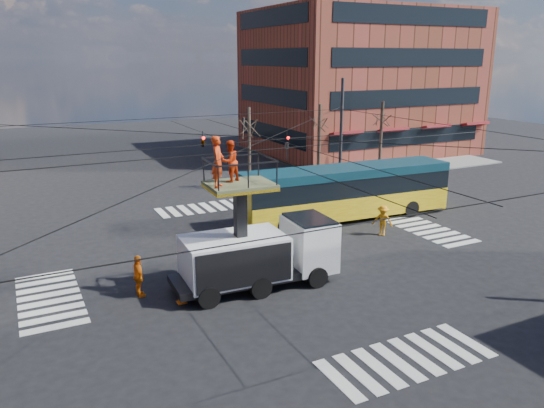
{
  "coord_description": "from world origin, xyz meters",
  "views": [
    {
      "loc": [
        -10.72,
        -21.66,
        9.45
      ],
      "look_at": [
        0.92,
        1.61,
        2.24
      ],
      "focal_mm": 35.0,
      "sensor_mm": 36.0,
      "label": 1
    }
  ],
  "objects_px": {
    "traffic_cone": "(181,295)",
    "flagger": "(383,220)",
    "city_bus": "(346,191)",
    "utility_truck": "(258,239)",
    "worker_ground": "(139,276)"
  },
  "relations": [
    {
      "from": "traffic_cone",
      "to": "flagger",
      "type": "distance_m",
      "value": 12.79
    },
    {
      "from": "city_bus",
      "to": "flagger",
      "type": "height_order",
      "value": "city_bus"
    },
    {
      "from": "city_bus",
      "to": "traffic_cone",
      "type": "bearing_deg",
      "value": -148.57
    },
    {
      "from": "flagger",
      "to": "utility_truck",
      "type": "bearing_deg",
      "value": -114.16
    },
    {
      "from": "city_bus",
      "to": "traffic_cone",
      "type": "height_order",
      "value": "city_bus"
    },
    {
      "from": "city_bus",
      "to": "worker_ground",
      "type": "relative_size",
      "value": 7.5
    },
    {
      "from": "worker_ground",
      "to": "traffic_cone",
      "type": "bearing_deg",
      "value": -136.57
    },
    {
      "from": "utility_truck",
      "to": "flagger",
      "type": "height_order",
      "value": "utility_truck"
    },
    {
      "from": "utility_truck",
      "to": "city_bus",
      "type": "bearing_deg",
      "value": 38.89
    },
    {
      "from": "utility_truck",
      "to": "flagger",
      "type": "xyz_separation_m",
      "value": [
        8.92,
        3.0,
        -1.23
      ]
    },
    {
      "from": "utility_truck",
      "to": "traffic_cone",
      "type": "distance_m",
      "value": 3.88
    },
    {
      "from": "traffic_cone",
      "to": "city_bus",
      "type": "bearing_deg",
      "value": 28.18
    },
    {
      "from": "city_bus",
      "to": "traffic_cone",
      "type": "relative_size",
      "value": 20.19
    },
    {
      "from": "traffic_cone",
      "to": "utility_truck",
      "type": "bearing_deg",
      "value": 2.1
    },
    {
      "from": "flagger",
      "to": "worker_ground",
      "type": "bearing_deg",
      "value": -125.25
    }
  ]
}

